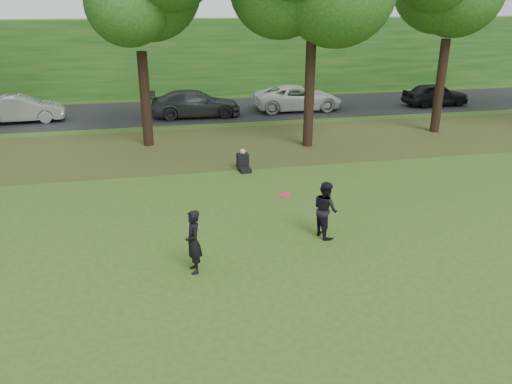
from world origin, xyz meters
TOP-DOWN VIEW (x-y plane):
  - ground at (0.00, 0.00)m, footprint 120.00×120.00m
  - leaf_litter at (0.00, 13.00)m, footprint 60.00×7.00m
  - street at (0.00, 21.00)m, footprint 70.00×7.00m
  - far_hedge at (0.00, 27.00)m, footprint 70.00×3.00m
  - player_left at (-2.03, 2.16)m, footprint 0.44×0.62m
  - player_right at (1.68, 3.38)m, footprint 0.75×0.88m
  - parked_cars at (-1.22, 19.86)m, footprint 37.28×3.43m
  - frisbee at (0.29, 2.52)m, footprint 0.36×0.36m
  - seated_person at (0.54, 9.50)m, footprint 0.47×0.76m

SIDE VIEW (x-z plane):
  - ground at x=0.00m, z-range 0.00..0.00m
  - leaf_litter at x=0.00m, z-range 0.00..0.01m
  - street at x=0.00m, z-range 0.00..0.02m
  - seated_person at x=0.54m, z-range -0.10..0.73m
  - parked_cars at x=-1.22m, z-range 0.00..1.49m
  - player_left at x=-2.03m, z-range 0.00..1.58m
  - player_right at x=1.68m, z-range 0.00..1.59m
  - frisbee at x=0.29m, z-range 1.61..1.71m
  - far_hedge at x=0.00m, z-range 0.00..5.00m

